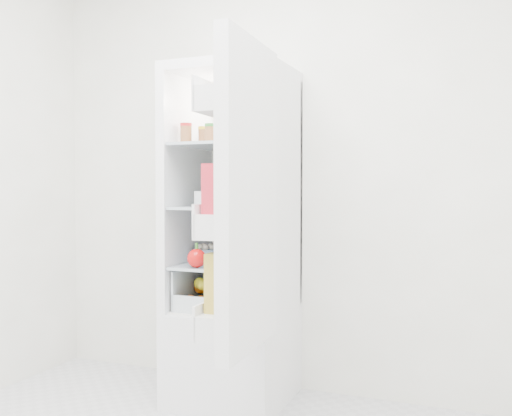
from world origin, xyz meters
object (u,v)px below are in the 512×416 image
at_px(red_cabbage, 261,248).
at_px(refrigerator, 236,277).
at_px(mushroom_bowl, 206,255).
at_px(fridge_door, 243,203).

bearing_deg(red_cabbage, refrigerator, 172.55).
distance_m(refrigerator, mushroom_bowl, 0.21).
height_order(red_cabbage, mushroom_bowl, red_cabbage).
distance_m(mushroom_bowl, fridge_door, 0.83).
bearing_deg(fridge_door, red_cabbage, 11.87).
bearing_deg(refrigerator, mushroom_bowl, -167.86).
distance_m(red_cabbage, mushroom_bowl, 0.32).
bearing_deg(red_cabbage, mushroom_bowl, -177.27).
bearing_deg(mushroom_bowl, red_cabbage, 2.73).
bearing_deg(refrigerator, fridge_door, -63.73).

